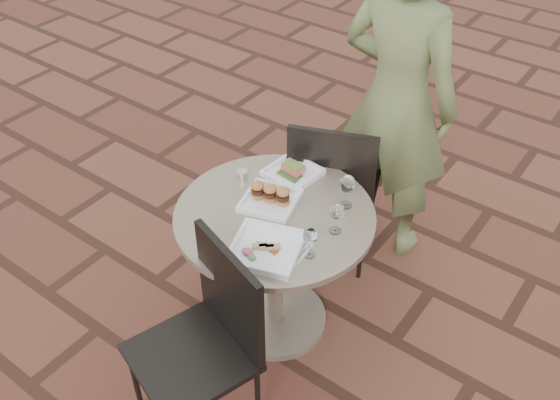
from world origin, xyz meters
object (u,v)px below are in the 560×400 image
Objects in this scene: chair_far at (333,183)px; plate_tuna at (266,248)px; chair_near at (209,331)px; plate_sliders at (270,197)px; cafe_table at (275,253)px; plate_salmon at (293,172)px; diner at (397,101)px.

chair_far is 0.79m from plate_tuna.
plate_sliders is (-0.16, 0.61, 0.21)m from chair_near.
cafe_table is 0.55m from chair_far.
chair_far is (-0.03, 0.54, 0.07)m from cafe_table.
plate_sliders is at bearing -79.83° from plate_salmon.
chair_near is 0.89m from plate_salmon.
plate_salmon is (-0.20, 0.84, 0.20)m from chair_near.
chair_far is at bearing 86.30° from plate_sliders.
chair_far is at bearing 100.66° from plate_tuna.
plate_tuna is (0.17, -0.26, -0.02)m from plate_sliders.
chair_far reaches higher than plate_salmon.
plate_sliders is 0.82× the size of plate_tuna.
cafe_table is at bearing -38.19° from plate_sliders.
diner is 0.68m from plate_salmon.
chair_far is 0.54m from plate_sliders.
plate_tuna is at bearing -66.33° from plate_salmon.
cafe_table is at bearing -70.19° from plate_salmon.
chair_near is at bearing -93.08° from plate_tuna.
plate_salmon is at bearing 100.17° from plate_sliders.
cafe_table is 1.01m from diner.
plate_salmon is (-0.07, -0.26, 0.20)m from chair_far.
plate_sliders is (-0.03, -0.50, 0.21)m from chair_far.
cafe_table is 0.97× the size of chair_near.
diner reaches higher than chair_far.
plate_sliders reaches higher than cafe_table.
cafe_table is 3.09× the size of plate_sliders.
cafe_table is at bearing 118.35° from plate_tuna.
plate_tuna is (0.14, -0.76, 0.20)m from chair_far.
diner is at bearing 72.49° from plate_salmon.
chair_near reaches higher than cafe_table.
diner is at bearing -130.38° from chair_far.
diner reaches higher than plate_tuna.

